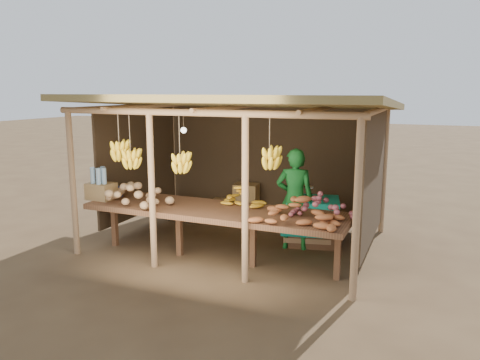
% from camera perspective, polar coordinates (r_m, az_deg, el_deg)
% --- Properties ---
extents(ground, '(60.00, 60.00, 0.00)m').
position_cam_1_polar(ground, '(7.86, -0.00, -7.54)').
color(ground, brown).
rests_on(ground, ground).
extents(stall_structure, '(4.70, 3.50, 2.43)m').
position_cam_1_polar(stall_structure, '(7.37, -0.53, 6.36)').
color(stall_structure, tan).
rests_on(stall_structure, ground).
extents(counter, '(3.90, 1.05, 0.80)m').
position_cam_1_polar(counter, '(6.82, -3.09, -3.97)').
color(counter, brown).
rests_on(counter, ground).
extents(potato_heap, '(1.28, 0.96, 0.37)m').
position_cam_1_polar(potato_heap, '(7.15, -12.62, -1.47)').
color(potato_heap, tan).
rests_on(potato_heap, counter).
extents(sweet_potato_heap, '(1.13, 0.89, 0.36)m').
position_cam_1_polar(sweet_potato_heap, '(6.10, 7.03, -3.49)').
color(sweet_potato_heap, '#AE5C2C').
rests_on(sweet_potato_heap, counter).
extents(onion_heap, '(0.93, 0.67, 0.36)m').
position_cam_1_polar(onion_heap, '(6.30, 10.01, -3.10)').
color(onion_heap, '#AB5359').
rests_on(onion_heap, counter).
extents(banana_pile, '(0.61, 0.41, 0.35)m').
position_cam_1_polar(banana_pile, '(6.96, 0.35, -1.65)').
color(banana_pile, gold).
rests_on(banana_pile, counter).
extents(tomato_basin, '(0.39, 0.39, 0.20)m').
position_cam_1_polar(tomato_basin, '(7.83, -15.50, -1.30)').
color(tomato_basin, navy).
rests_on(tomato_basin, counter).
extents(bottle_box, '(0.41, 0.33, 0.51)m').
position_cam_1_polar(bottle_box, '(7.64, -16.58, -0.81)').
color(bottle_box, '#A17B48').
rests_on(bottle_box, counter).
extents(vendor, '(0.65, 0.50, 1.61)m').
position_cam_1_polar(vendor, '(7.39, 6.68, -2.33)').
color(vendor, '#197228').
rests_on(vendor, ground).
extents(tarp_crate, '(0.97, 0.88, 0.99)m').
position_cam_1_polar(tarp_crate, '(7.74, 8.82, -4.82)').
color(tarp_crate, brown).
rests_on(tarp_crate, ground).
extents(carton_stack, '(0.97, 0.40, 0.72)m').
position_cam_1_polar(carton_stack, '(9.03, -0.20, -2.99)').
color(carton_stack, '#A17B48').
rests_on(carton_stack, ground).
extents(burlap_sacks, '(0.79, 0.42, 0.56)m').
position_cam_1_polar(burlap_sacks, '(9.09, -6.94, -3.46)').
color(burlap_sacks, '#453320').
rests_on(burlap_sacks, ground).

